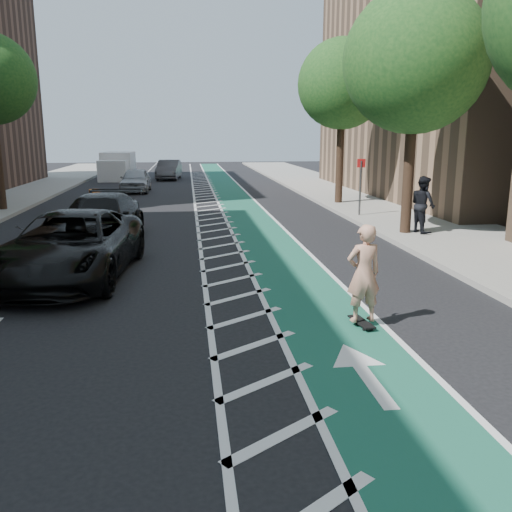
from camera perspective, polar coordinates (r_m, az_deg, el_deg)
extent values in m
plane|color=black|center=(10.49, -9.36, -6.82)|extent=(120.00, 120.00, 0.00)
cube|color=#1A5C40|center=(20.35, 0.09, 2.91)|extent=(2.00, 90.00, 0.01)
cube|color=silver|center=(20.21, -4.13, 2.81)|extent=(1.40, 90.00, 0.01)
cube|color=gray|center=(22.11, 17.08, 3.31)|extent=(5.00, 90.00, 0.15)
cube|color=gray|center=(21.22, 11.02, 3.28)|extent=(0.12, 90.00, 0.16)
cube|color=#84664C|center=(34.92, 23.94, 21.64)|extent=(14.00, 22.00, 19.00)
cylinder|color=#382619|center=(19.41, 15.54, 8.50)|extent=(0.36, 0.36, 4.40)
sphere|color=#164319|center=(19.51, 16.20, 19.09)|extent=(4.20, 4.20, 4.20)
cylinder|color=#382619|center=(26.96, 8.98, 9.87)|extent=(0.36, 0.36, 4.40)
sphere|color=#164319|center=(27.03, 9.25, 17.51)|extent=(4.20, 4.20, 4.20)
cylinder|color=#382619|center=(27.23, -25.37, 8.84)|extent=(0.36, 0.36, 4.40)
cylinder|color=#4C4C4C|center=(23.13, 10.91, 6.85)|extent=(0.08, 0.08, 2.40)
cube|color=red|center=(23.05, 11.03, 9.57)|extent=(0.35, 0.02, 0.35)
cube|color=black|center=(10.27, 11.04, -6.81)|extent=(0.32, 0.78, 0.03)
cylinder|color=black|center=(10.47, 10.03, -6.72)|extent=(0.04, 0.06, 0.06)
cylinder|color=black|center=(10.54, 10.80, -6.63)|extent=(0.04, 0.06, 0.06)
cylinder|color=black|center=(10.05, 11.27, -7.62)|extent=(0.04, 0.06, 0.06)
cylinder|color=black|center=(10.11, 12.06, -7.52)|extent=(0.04, 0.06, 0.06)
imported|color=tan|center=(10.00, 11.26, -1.82)|extent=(0.72, 0.53, 1.82)
imported|color=black|center=(13.94, -18.89, 1.02)|extent=(3.24, 6.10, 1.63)
imported|color=black|center=(18.23, -16.16, 3.72)|extent=(2.72, 5.57, 1.56)
imported|color=#9D9EA2|center=(34.26, -12.56, 7.81)|extent=(1.73, 4.22, 1.43)
imported|color=#505054|center=(43.29, -9.15, 8.96)|extent=(2.01, 4.66, 1.49)
imported|color=black|center=(19.45, 17.15, 5.20)|extent=(0.90, 1.06, 1.94)
cube|color=white|center=(44.52, -14.28, 9.22)|extent=(2.42, 3.42, 2.08)
cube|color=white|center=(42.08, -14.79, 8.65)|extent=(2.14, 1.74, 1.56)
cylinder|color=black|center=(41.86, -16.13, 7.98)|extent=(0.29, 0.74, 0.73)
cylinder|color=black|center=(41.55, -13.57, 8.09)|extent=(0.29, 0.74, 0.73)
cylinder|color=black|center=(45.54, -15.24, 8.38)|extent=(0.29, 0.74, 0.73)
cylinder|color=black|center=(45.25, -12.88, 8.48)|extent=(0.29, 0.74, 0.73)
cylinder|color=#FF5D0D|center=(18.99, -15.17, 3.15)|extent=(0.54, 0.54, 0.93)
cylinder|color=silver|center=(19.01, -15.14, 2.69)|extent=(0.55, 0.55, 0.12)
cylinder|color=silver|center=(18.97, -15.19, 3.55)|extent=(0.55, 0.55, 0.12)
cylinder|color=black|center=(19.06, -15.09, 1.84)|extent=(0.68, 0.68, 0.04)
cylinder|color=#FF510D|center=(21.76, -13.11, 4.39)|extent=(0.51, 0.51, 0.89)
cylinder|color=silver|center=(21.78, -13.09, 4.00)|extent=(0.52, 0.52, 0.12)
cylinder|color=silver|center=(21.74, -13.13, 4.72)|extent=(0.52, 0.52, 0.12)
cylinder|color=black|center=(21.82, -13.06, 3.28)|extent=(0.65, 0.65, 0.04)
cylinder|color=orange|center=(27.36, -16.60, 5.83)|extent=(0.51, 0.51, 0.88)
cylinder|color=silver|center=(27.38, -16.58, 5.53)|extent=(0.52, 0.52, 0.12)
cylinder|color=silver|center=(27.35, -16.62, 6.09)|extent=(0.52, 0.52, 0.12)
cylinder|color=black|center=(27.41, -16.55, 4.96)|extent=(0.64, 0.64, 0.04)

